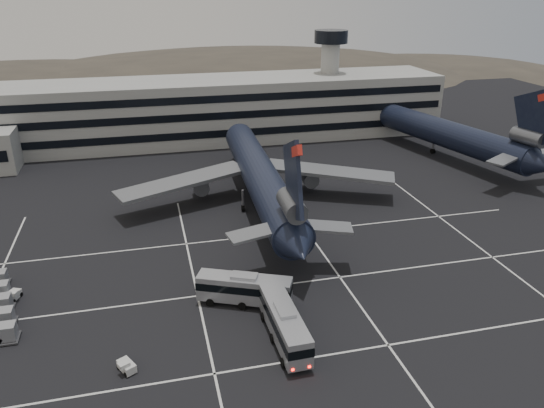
{
  "coord_description": "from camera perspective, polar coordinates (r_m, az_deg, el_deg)",
  "views": [
    {
      "loc": [
        -10.37,
        -50.46,
        34.55
      ],
      "look_at": [
        6.55,
        17.8,
        5.0
      ],
      "focal_mm": 35.0,
      "sensor_mm": 36.0,
      "label": 1
    }
  ],
  "objects": [
    {
      "name": "lane_markings",
      "position": [
        62.78,
        -1.24,
        -10.6
      ],
      "size": [
        90.0,
        55.62,
        0.01
      ],
      "color": "silver",
      "rests_on": "ground"
    },
    {
      "name": "trijet_main",
      "position": [
        86.43,
        -1.23,
        2.97
      ],
      "size": [
        47.41,
        57.64,
        18.08
      ],
      "rotation": [
        0.0,
        0.0,
        -0.05
      ],
      "color": "black",
      "rests_on": "ground"
    },
    {
      "name": "tug_b",
      "position": [
        54.84,
        -15.33,
        -16.47
      ],
      "size": [
        2.02,
        2.33,
        1.29
      ],
      "rotation": [
        0.0,
        0.0,
        0.5
      ],
      "color": "silver",
      "rests_on": "ground"
    },
    {
      "name": "bus_far",
      "position": [
        61.62,
        -2.99,
        -9.0
      ],
      "size": [
        11.0,
        6.85,
        3.86
      ],
      "rotation": [
        0.0,
        0.0,
        1.14
      ],
      "color": "#989AA0",
      "rests_on": "ground"
    },
    {
      "name": "hills",
      "position": [
        227.11,
        -6.57,
        10.8
      ],
      "size": [
        352.0,
        180.0,
        44.0
      ],
      "color": "#38332B",
      "rests_on": "ground"
    },
    {
      "name": "bus_near",
      "position": [
        55.83,
        1.35,
        -12.64
      ],
      "size": [
        3.08,
        11.43,
        4.01
      ],
      "rotation": [
        0.0,
        0.0,
        0.02
      ],
      "color": "#989AA0",
      "rests_on": "ground"
    },
    {
      "name": "terminal",
      "position": [
        124.92,
        -10.32,
        9.65
      ],
      "size": [
        125.0,
        26.0,
        24.0
      ],
      "color": "gray",
      "rests_on": "ground"
    },
    {
      "name": "ground",
      "position": [
        62.02,
        -1.96,
        -11.07
      ],
      "size": [
        260.0,
        260.0,
        0.0
      ],
      "primitive_type": "plane",
      "color": "black",
      "rests_on": "ground"
    },
    {
      "name": "trijet_far",
      "position": [
        118.96,
        17.48,
        7.57
      ],
      "size": [
        21.94,
        57.18,
        18.08
      ],
      "rotation": [
        0.0,
        0.0,
        0.23
      ],
      "color": "black",
      "rests_on": "ground"
    },
    {
      "name": "tug_a",
      "position": [
        70.03,
        -26.14,
        -8.83
      ],
      "size": [
        1.91,
        2.32,
        1.3
      ],
      "rotation": [
        0.0,
        0.0,
        -0.4
      ],
      "color": "silver",
      "rests_on": "ground"
    }
  ]
}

